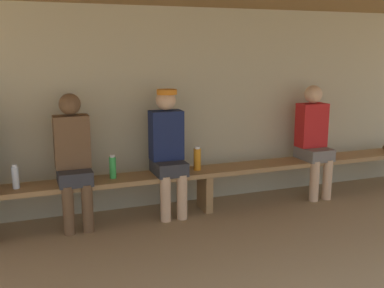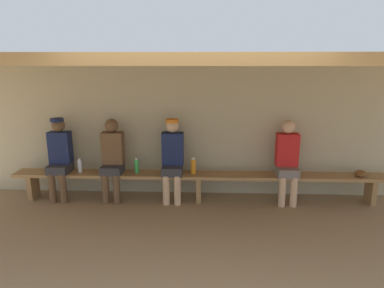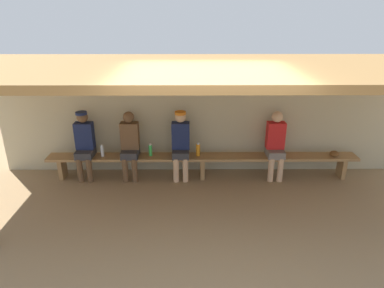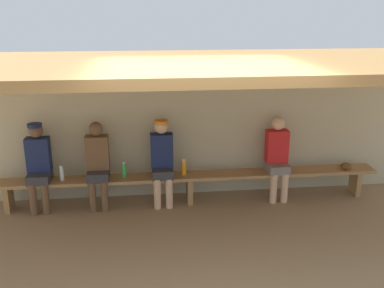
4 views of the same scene
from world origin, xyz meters
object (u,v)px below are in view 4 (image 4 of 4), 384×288
at_px(player_in_blue, 98,162).
at_px(player_near_post, 162,158).
at_px(player_middle, 38,163).
at_px(water_bottle_blue, 184,167).
at_px(player_leftmost, 277,155).
at_px(water_bottle_orange, 124,170).
at_px(baseball_glove_worn, 346,166).
at_px(bench, 189,179).
at_px(water_bottle_green, 62,173).

height_order(player_in_blue, player_near_post, player_near_post).
bearing_deg(player_middle, water_bottle_blue, 0.21).
bearing_deg(player_leftmost, water_bottle_orange, 179.66).
bearing_deg(baseball_glove_worn, bench, -61.01).
bearing_deg(water_bottle_blue, water_bottle_orange, 179.63).
xyz_separation_m(bench, player_in_blue, (-1.39, 0.00, 0.34)).
bearing_deg(player_leftmost, bench, -179.87).
xyz_separation_m(player_middle, player_in_blue, (0.86, -0.00, -0.02)).
bearing_deg(baseball_glove_worn, water_bottle_green, -60.74).
relative_size(bench, water_bottle_blue, 23.01).
bearing_deg(player_near_post, bench, -0.49).
height_order(bench, player_middle, player_middle).
distance_m(bench, water_bottle_green, 1.94).
relative_size(player_leftmost, water_bottle_green, 5.67).
relative_size(player_in_blue, water_bottle_green, 5.67).
relative_size(player_middle, player_leftmost, 1.01).
bearing_deg(water_bottle_green, bench, 0.20).
relative_size(player_leftmost, baseball_glove_worn, 5.56).
bearing_deg(player_near_post, water_bottle_green, -179.60).
relative_size(player_near_post, water_bottle_orange, 5.51).
bearing_deg(player_near_post, baseball_glove_worn, -0.42).
xyz_separation_m(bench, water_bottle_blue, (-0.09, 0.01, 0.20)).
height_order(player_middle, player_in_blue, player_middle).
bearing_deg(player_near_post, water_bottle_orange, 178.66).
height_order(player_middle, water_bottle_orange, player_middle).
distance_m(player_middle, player_leftmost, 3.66).
height_order(bench, water_bottle_orange, water_bottle_orange).
distance_m(player_near_post, water_bottle_blue, 0.37).
height_order(player_near_post, water_bottle_green, player_near_post).
bearing_deg(player_leftmost, water_bottle_blue, 179.68).
distance_m(bench, player_in_blue, 1.43).
height_order(water_bottle_blue, water_bottle_orange, water_bottle_blue).
bearing_deg(player_in_blue, water_bottle_blue, 0.37).
height_order(player_in_blue, water_bottle_blue, player_in_blue).
bearing_deg(player_leftmost, player_near_post, 179.98).
bearing_deg(water_bottle_orange, player_leftmost, -0.34).
distance_m(water_bottle_green, baseball_glove_worn, 4.49).
bearing_deg(player_middle, baseball_glove_worn, -0.26).
distance_m(water_bottle_green, water_bottle_blue, 1.85).
distance_m(player_middle, water_bottle_blue, 2.18).
bearing_deg(water_bottle_orange, player_middle, -179.37).
height_order(player_near_post, baseball_glove_worn, player_near_post).
relative_size(player_middle, player_near_post, 1.00).
height_order(player_leftmost, player_near_post, player_near_post).
xyz_separation_m(player_middle, water_bottle_green, (0.32, -0.01, -0.17)).
relative_size(bench, water_bottle_orange, 24.59).
relative_size(water_bottle_green, water_bottle_blue, 0.90).
distance_m(bench, water_bottle_orange, 1.03).
distance_m(player_in_blue, baseball_glove_worn, 3.95).
bearing_deg(player_leftmost, baseball_glove_worn, -1.07).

